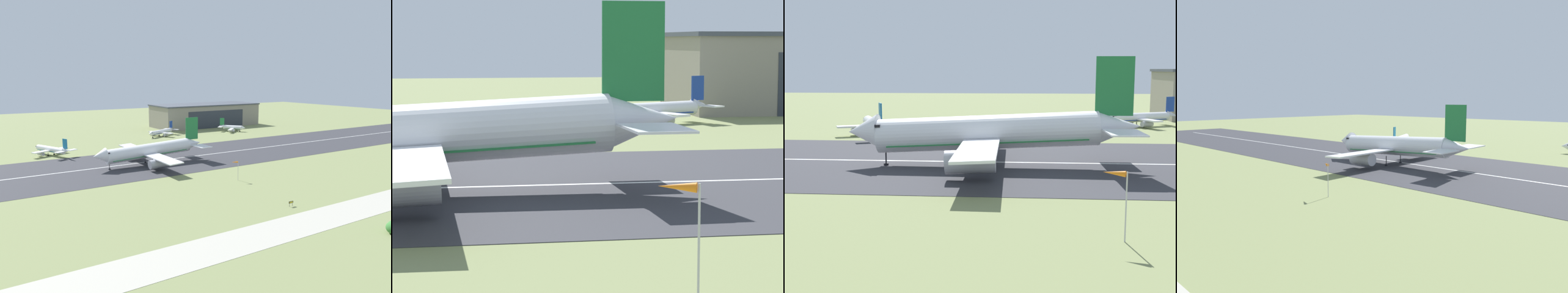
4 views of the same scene
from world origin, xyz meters
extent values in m
cube|color=#333338|center=(0.00, 107.33, 0.03)|extent=(424.48, 54.07, 0.06)
cube|color=silver|center=(0.00, 107.33, 0.07)|extent=(382.04, 0.70, 0.01)
cylinder|color=white|center=(-22.77, 102.91, 6.00)|extent=(37.97, 6.61, 7.48)
cone|color=white|center=(-0.47, 103.38, 7.05)|extent=(7.31, 5.38, 5.54)
cube|color=#1E7238|center=(-22.77, 102.91, 4.40)|extent=(33.96, 6.23, 1.71)
cube|color=white|center=(-23.81, 116.78, 4.98)|extent=(6.45, 22.08, 0.67)
cylinder|color=#A8A8B2|center=(-24.97, 115.00, 2.93)|extent=(7.78, 3.77, 3.94)
cube|color=white|center=(-23.23, 89.01, 4.98)|extent=(6.45, 22.08, 0.67)
cylinder|color=#A8A8B2|center=(-24.46, 90.75, 2.93)|extent=(7.78, 3.77, 3.94)
cube|color=#1E7238|center=(-1.51, 103.36, 13.85)|extent=(6.33, 0.41, 9.88)
cube|color=white|center=(-1.27, 110.72, 6.87)|extent=(5.72, 9.01, 0.24)
cube|color=white|center=(-0.96, 96.02, 6.87)|extent=(5.72, 9.01, 0.24)
cylinder|color=black|center=(-23.10, 106.39, 1.55)|extent=(0.24, 0.24, 3.09)
cylinder|color=black|center=(-23.10, 106.39, 0.22)|extent=(0.84, 0.84, 0.44)
cylinder|color=black|center=(-22.95, 99.42, 1.55)|extent=(0.24, 0.24, 3.09)
cylinder|color=black|center=(-22.95, 99.42, 0.22)|extent=(0.84, 0.84, 0.44)
cylinder|color=white|center=(16.95, 171.56, 2.78)|extent=(18.43, 10.90, 2.62)
cone|color=white|center=(7.26, 166.76, 2.78)|extent=(3.28, 3.40, 2.62)
cone|color=white|center=(26.99, 176.54, 3.25)|extent=(3.87, 3.51, 2.36)
cube|color=black|center=(8.42, 167.34, 3.30)|extent=(1.98, 2.49, 0.44)
cube|color=navy|center=(16.95, 171.56, 2.06)|extent=(16.64, 9.93, 0.20)
cube|color=white|center=(14.37, 175.91, 2.32)|extent=(5.97, 8.00, 0.40)
cylinder|color=#A8A8B2|center=(14.10, 175.11, 1.26)|extent=(3.78, 2.97, 1.63)
cube|color=white|center=(18.84, 166.87, 2.32)|extent=(5.97, 8.00, 0.40)
cylinder|color=#A8A8B2|center=(18.04, 167.14, 1.26)|extent=(3.78, 2.97, 1.63)
cube|color=navy|center=(26.57, 176.33, 6.32)|extent=(2.68, 1.52, 4.46)
cube|color=white|center=(25.45, 179.48, 3.17)|extent=(4.02, 4.70, 0.24)
cube|color=white|center=(28.40, 173.53, 3.17)|extent=(4.02, 4.70, 0.24)
cylinder|color=black|center=(9.39, 167.82, 0.73)|extent=(0.24, 0.24, 1.47)
cylinder|color=black|center=(9.39, 167.82, 0.22)|extent=(0.84, 0.84, 0.44)
cylinder|color=black|center=(16.35, 173.02, 0.73)|extent=(0.24, 0.24, 1.47)
cylinder|color=black|center=(16.35, 173.02, 0.22)|extent=(0.84, 0.84, 0.44)
cylinder|color=black|center=(17.75, 170.20, 0.73)|extent=(0.24, 0.24, 1.47)
cylinder|color=black|center=(17.75, 170.20, 0.22)|extent=(0.84, 0.84, 0.44)
cylinder|color=#B7B7BC|center=(-6.57, 62.93, 3.48)|extent=(0.14, 0.14, 6.96)
cone|color=orange|center=(-7.72, 63.47, 6.71)|extent=(2.27, 1.50, 0.60)
camera|label=1|loc=(-88.67, -41.54, 36.22)|focal=35.00mm
camera|label=2|loc=(-21.28, 13.56, 14.91)|focal=85.00mm
camera|label=3|loc=(-16.42, 10.90, 16.70)|focal=50.00mm
camera|label=4|loc=(53.34, 13.56, 19.97)|focal=35.00mm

